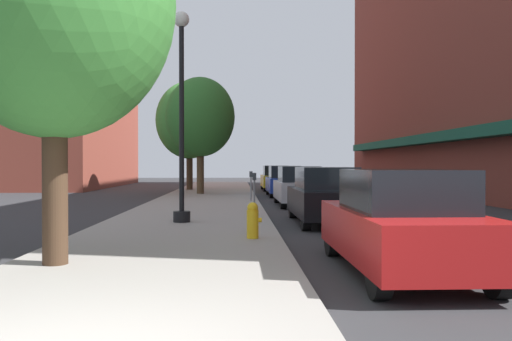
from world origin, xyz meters
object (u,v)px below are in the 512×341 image
(parking_meter_near, at_px, (254,186))
(car_silver, at_px, (298,187))
(lamppost, at_px, (182,112))
(car_yellow, at_px, (275,178))
(tree_far, at_px, (189,120))
(car_red, at_px, (400,223))
(tree_near, at_px, (200,117))
(fire_hydrant, at_px, (253,220))
(tree_mid, at_px, (54,1))
(car_blue, at_px, (284,181))
(parking_meter_far, at_px, (251,182))
(car_black, at_px, (325,196))

(parking_meter_near, xyz_separation_m, car_silver, (1.95, 2.86, -0.14))
(parking_meter_near, distance_m, car_silver, 3.46)
(lamppost, xyz_separation_m, car_yellow, (4.14, 19.73, -2.39))
(tree_far, height_order, car_red, tree_far)
(tree_near, relative_size, car_silver, 1.49)
(tree_far, bearing_deg, tree_near, -77.80)
(fire_hydrant, xyz_separation_m, car_yellow, (2.25, 23.01, 0.29))
(car_yellow, bearing_deg, tree_far, -170.81)
(tree_mid, xyz_separation_m, tree_far, (-0.04, 24.84, 0.17))
(lamppost, relative_size, car_blue, 1.37)
(tree_near, distance_m, tree_far, 4.78)
(lamppost, height_order, tree_near, tree_near)
(car_red, relative_size, car_yellow, 1.00)
(lamppost, bearing_deg, tree_far, 94.43)
(car_red, bearing_deg, parking_meter_near, 98.08)
(car_red, bearing_deg, fire_hydrant, 122.60)
(parking_meter_near, bearing_deg, car_blue, 78.20)
(lamppost, relative_size, car_silver, 1.37)
(parking_meter_far, distance_m, car_red, 15.04)
(parking_meter_near, distance_m, tree_far, 15.45)
(lamppost, xyz_separation_m, car_red, (4.14, -6.50, -2.39))
(lamppost, relative_size, tree_mid, 0.90)
(parking_meter_near, height_order, parking_meter_far, same)
(tree_far, xyz_separation_m, car_blue, (5.59, -5.24, -3.75))
(lamppost, bearing_deg, tree_mid, -103.01)
(car_red, bearing_deg, parking_meter_far, 95.16)
(lamppost, height_order, tree_far, tree_far)
(car_yellow, bearing_deg, car_red, -90.87)
(car_blue, bearing_deg, parking_meter_far, -112.48)
(tree_near, bearing_deg, car_black, -71.39)
(car_silver, height_order, car_yellow, same)
(fire_hydrant, bearing_deg, parking_meter_near, 87.73)
(parking_meter_near, xyz_separation_m, car_red, (1.95, -10.66, -0.14))
(fire_hydrant, xyz_separation_m, tree_far, (-3.34, 22.02, 4.04))
(tree_mid, distance_m, car_silver, 14.69)
(tree_mid, relative_size, tree_far, 0.94)
(parking_meter_near, relative_size, tree_far, 0.19)
(parking_meter_far, bearing_deg, tree_mid, -103.91)
(tree_near, height_order, car_black, tree_near)
(car_black, height_order, car_silver, same)
(fire_hydrant, distance_m, tree_mid, 5.81)
(fire_hydrant, relative_size, car_red, 0.18)
(tree_mid, distance_m, car_red, 6.61)
(tree_far, relative_size, car_red, 1.61)
(tree_mid, bearing_deg, car_red, -4.09)
(tree_mid, relative_size, car_red, 1.52)
(tree_far, distance_m, car_silver, 13.51)
(tree_near, bearing_deg, car_blue, -7.17)
(fire_hydrant, bearing_deg, tree_near, 97.67)
(parking_meter_far, bearing_deg, car_silver, -35.67)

